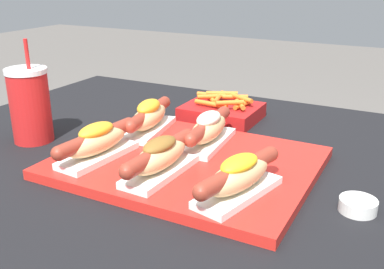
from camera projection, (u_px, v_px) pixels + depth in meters
serving_tray at (187, 163)px, 0.83m from camera, size 0.45×0.36×0.02m
hot_dog_0 at (97, 141)px, 0.81m from camera, size 0.07×0.20×0.07m
hot_dog_1 at (160, 157)px, 0.75m from camera, size 0.07×0.20×0.06m
hot_dog_2 at (239, 176)px, 0.68m from camera, size 0.10×0.20×0.07m
hot_dog_3 at (149, 117)px, 0.95m from camera, size 0.08×0.20×0.07m
hot_dog_4 at (209, 129)px, 0.88m from camera, size 0.07×0.20×0.07m
sauce_bowl at (358, 206)px, 0.67m from camera, size 0.06×0.06×0.02m
drink_cup at (30, 105)px, 0.93m from camera, size 0.09×0.09×0.22m
fries_basket at (222, 111)px, 1.09m from camera, size 0.18×0.15×0.06m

